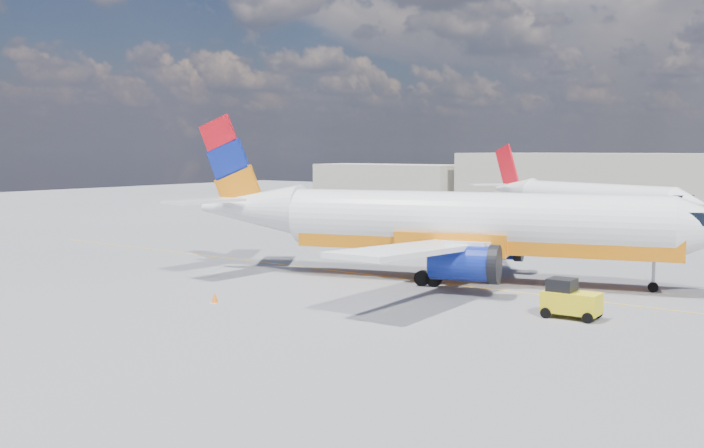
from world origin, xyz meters
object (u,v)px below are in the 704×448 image
Objects in this scene: main_jet at (455,224)px; traffic_cone at (215,298)px; second_jet at (590,199)px; gse_tug at (570,300)px.

traffic_cone is (-6.97, -14.60, -3.42)m from main_jet.
second_jet is 49.92m from gse_tug.
main_jet is 60.27× the size of traffic_cone.
traffic_cone is at bearing -132.29° from main_jet.
second_jet is at bearing 81.37° from main_jet.
main_jet is at bearing 145.95° from gse_tug.
main_jet reaches higher than gse_tug.
main_jet is 12.49m from gse_tug.
main_jet is 12.89× the size of gse_tug.
main_jet reaches higher than traffic_cone.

